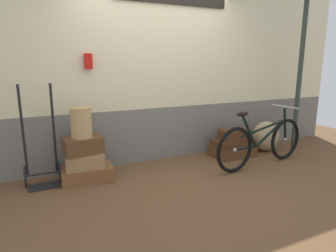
{
  "coord_description": "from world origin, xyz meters",
  "views": [
    {
      "loc": [
        -1.73,
        -3.34,
        1.53
      ],
      "look_at": [
        -0.03,
        0.27,
        0.65
      ],
      "focal_mm": 31.13,
      "sensor_mm": 36.0,
      "label": 1
    }
  ],
  "objects": [
    {
      "name": "ground",
      "position": [
        0.0,
        0.0,
        -0.03
      ],
      "size": [
        9.29,
        5.2,
        0.06
      ],
      "primitive_type": "cube",
      "color": "brown"
    },
    {
      "name": "station_building",
      "position": [
        0.01,
        0.85,
        1.45
      ],
      "size": [
        7.29,
        0.74,
        2.89
      ],
      "color": "slate",
      "rests_on": "ground"
    },
    {
      "name": "suitcase_0",
      "position": [
        -1.16,
        0.37,
        0.1
      ],
      "size": [
        0.67,
        0.45,
        0.19
      ],
      "primitive_type": "cube",
      "rotation": [
        0.0,
        0.0,
        -0.09
      ],
      "color": "brown",
      "rests_on": "ground"
    },
    {
      "name": "suitcase_1",
      "position": [
        -1.18,
        0.37,
        0.29
      ],
      "size": [
        0.51,
        0.4,
        0.19
      ],
      "primitive_type": "cube",
      "rotation": [
        0.0,
        0.0,
        -0.1
      ],
      "color": "#9E754C",
      "rests_on": "suitcase_0"
    },
    {
      "name": "suitcase_2",
      "position": [
        -1.19,
        0.37,
        0.49
      ],
      "size": [
        0.5,
        0.37,
        0.21
      ],
      "primitive_type": "cube",
      "rotation": [
        0.0,
        0.0,
        0.1
      ],
      "color": "brown",
      "rests_on": "suitcase_1"
    },
    {
      "name": "suitcase_3",
      "position": [
        1.2,
        0.38,
        0.08
      ],
      "size": [
        0.69,
        0.43,
        0.16
      ],
      "primitive_type": "cube",
      "rotation": [
        0.0,
        0.0,
        -0.01
      ],
      "color": "brown",
      "rests_on": "ground"
    },
    {
      "name": "suitcase_4",
      "position": [
        1.18,
        0.37,
        0.23
      ],
      "size": [
        0.64,
        0.36,
        0.13
      ],
      "primitive_type": "cube",
      "rotation": [
        0.0,
        0.0,
        0.01
      ],
      "color": "#4C2D19",
      "rests_on": "suitcase_3"
    },
    {
      "name": "suitcase_5",
      "position": [
        1.21,
        0.36,
        0.38
      ],
      "size": [
        0.49,
        0.31,
        0.16
      ],
      "primitive_type": "cube",
      "rotation": [
        0.0,
        0.0,
        -0.08
      ],
      "color": "#4C2D19",
      "rests_on": "suitcase_4"
    },
    {
      "name": "wicker_basket",
      "position": [
        -1.19,
        0.37,
        0.78
      ],
      "size": [
        0.26,
        0.26,
        0.38
      ],
      "primitive_type": "cylinder",
      "color": "tan",
      "rests_on": "suitcase_2"
    },
    {
      "name": "luggage_trolley",
      "position": [
        -1.69,
        0.48,
        0.3
      ],
      "size": [
        0.43,
        0.35,
        1.28
      ],
      "color": "black",
      "rests_on": "ground"
    },
    {
      "name": "burlap_sack",
      "position": [
        1.91,
        0.38,
        0.26
      ],
      "size": [
        0.49,
        0.42,
        0.52
      ],
      "primitive_type": "ellipsoid",
      "color": "tan",
      "rests_on": "ground"
    },
    {
      "name": "bicycle",
      "position": [
        1.31,
        -0.16,
        0.35
      ],
      "size": [
        1.75,
        0.46,
        0.87
      ],
      "color": "black",
      "rests_on": "ground"
    }
  ]
}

